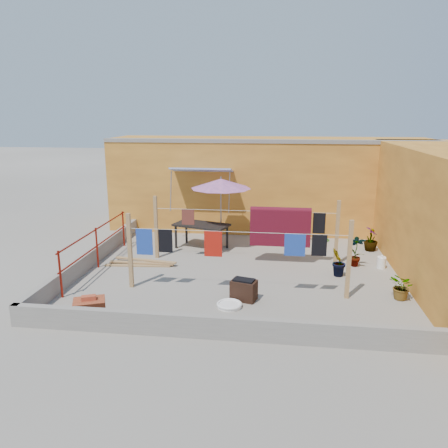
{
  "coord_description": "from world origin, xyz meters",
  "views": [
    {
      "loc": [
        0.94,
        -10.78,
        4.02
      ],
      "look_at": [
        -0.5,
        0.3,
        1.19
      ],
      "focal_mm": 35.0,
      "sensor_mm": 36.0,
      "label": 1
    }
  ],
  "objects_px": {
    "outdoor_table": "(201,226)",
    "plant_back_a": "(296,228)",
    "brick_stack": "(90,310)",
    "green_hose": "(322,239)",
    "patio_umbrella": "(221,184)",
    "brazier": "(244,290)",
    "white_basin": "(229,305)",
    "water_jug_a": "(381,262)",
    "water_jug_b": "(382,263)"
  },
  "relations": [
    {
      "from": "water_jug_b",
      "to": "outdoor_table",
      "type": "bearing_deg",
      "value": 167.12
    },
    {
      "from": "brick_stack",
      "to": "plant_back_a",
      "type": "relative_size",
      "value": 0.91
    },
    {
      "from": "outdoor_table",
      "to": "plant_back_a",
      "type": "xyz_separation_m",
      "value": [
        2.9,
        1.22,
        -0.29
      ]
    },
    {
      "from": "outdoor_table",
      "to": "water_jug_b",
      "type": "relative_size",
      "value": 5.29
    },
    {
      "from": "outdoor_table",
      "to": "green_hose",
      "type": "relative_size",
      "value": 3.96
    },
    {
      "from": "brick_stack",
      "to": "white_basin",
      "type": "distance_m",
      "value": 2.87
    },
    {
      "from": "brick_stack",
      "to": "green_hose",
      "type": "height_order",
      "value": "brick_stack"
    },
    {
      "from": "patio_umbrella",
      "to": "plant_back_a",
      "type": "xyz_separation_m",
      "value": [
        2.32,
        1.02,
        -1.56
      ]
    },
    {
      "from": "water_jug_b",
      "to": "green_hose",
      "type": "relative_size",
      "value": 0.75
    },
    {
      "from": "brazier",
      "to": "water_jug_b",
      "type": "relative_size",
      "value": 1.82
    },
    {
      "from": "white_basin",
      "to": "plant_back_a",
      "type": "distance_m",
      "value": 5.55
    },
    {
      "from": "outdoor_table",
      "to": "brazier",
      "type": "distance_m",
      "value": 4.04
    },
    {
      "from": "outdoor_table",
      "to": "plant_back_a",
      "type": "bearing_deg",
      "value": 22.8
    },
    {
      "from": "white_basin",
      "to": "plant_back_a",
      "type": "height_order",
      "value": "plant_back_a"
    },
    {
      "from": "green_hose",
      "to": "plant_back_a",
      "type": "relative_size",
      "value": 0.56
    },
    {
      "from": "outdoor_table",
      "to": "brazier",
      "type": "relative_size",
      "value": 2.91
    },
    {
      "from": "brick_stack",
      "to": "green_hose",
      "type": "relative_size",
      "value": 1.61
    },
    {
      "from": "water_jug_a",
      "to": "brazier",
      "type": "bearing_deg",
      "value": -143.7
    },
    {
      "from": "outdoor_table",
      "to": "water_jug_a",
      "type": "distance_m",
      "value": 5.25
    },
    {
      "from": "plant_back_a",
      "to": "outdoor_table",
      "type": "bearing_deg",
      "value": -157.2
    },
    {
      "from": "white_basin",
      "to": "water_jug_b",
      "type": "distance_m",
      "value": 4.76
    },
    {
      "from": "water_jug_b",
      "to": "plant_back_a",
      "type": "height_order",
      "value": "plant_back_a"
    },
    {
      "from": "patio_umbrella",
      "to": "water_jug_a",
      "type": "bearing_deg",
      "value": -16.3
    },
    {
      "from": "outdoor_table",
      "to": "brazier",
      "type": "height_order",
      "value": "outdoor_table"
    },
    {
      "from": "water_jug_a",
      "to": "plant_back_a",
      "type": "xyz_separation_m",
      "value": [
        -2.2,
        2.34,
        0.25
      ]
    },
    {
      "from": "outdoor_table",
      "to": "water_jug_b",
      "type": "bearing_deg",
      "value": -12.88
    },
    {
      "from": "brick_stack",
      "to": "water_jug_a",
      "type": "xyz_separation_m",
      "value": [
        6.44,
        3.95,
        -0.07
      ]
    },
    {
      "from": "brazier",
      "to": "water_jug_a",
      "type": "bearing_deg",
      "value": 36.3
    },
    {
      "from": "patio_umbrella",
      "to": "brick_stack",
      "type": "bearing_deg",
      "value": -110.01
    },
    {
      "from": "brazier",
      "to": "outdoor_table",
      "type": "bearing_deg",
      "value": 113.72
    },
    {
      "from": "brazier",
      "to": "white_basin",
      "type": "relative_size",
      "value": 1.13
    },
    {
      "from": "patio_umbrella",
      "to": "brazier",
      "type": "relative_size",
      "value": 3.7
    },
    {
      "from": "plant_back_a",
      "to": "patio_umbrella",
      "type": "bearing_deg",
      "value": -156.41
    },
    {
      "from": "patio_umbrella",
      "to": "brick_stack",
      "type": "relative_size",
      "value": 3.13
    },
    {
      "from": "outdoor_table",
      "to": "water_jug_a",
      "type": "relative_size",
      "value": 5.16
    },
    {
      "from": "outdoor_table",
      "to": "water_jug_a",
      "type": "height_order",
      "value": "outdoor_table"
    },
    {
      "from": "brazier",
      "to": "water_jug_a",
      "type": "xyz_separation_m",
      "value": [
        3.48,
        2.56,
        -0.08
      ]
    },
    {
      "from": "brick_stack",
      "to": "white_basin",
      "type": "relative_size",
      "value": 1.34
    },
    {
      "from": "outdoor_table",
      "to": "white_basin",
      "type": "relative_size",
      "value": 3.28
    },
    {
      "from": "brick_stack",
      "to": "plant_back_a",
      "type": "height_order",
      "value": "plant_back_a"
    },
    {
      "from": "white_basin",
      "to": "green_hose",
      "type": "relative_size",
      "value": 1.21
    },
    {
      "from": "patio_umbrella",
      "to": "white_basin",
      "type": "relative_size",
      "value": 4.18
    },
    {
      "from": "outdoor_table",
      "to": "plant_back_a",
      "type": "height_order",
      "value": "plant_back_a"
    },
    {
      "from": "green_hose",
      "to": "water_jug_b",
      "type": "bearing_deg",
      "value": -61.79
    },
    {
      "from": "patio_umbrella",
      "to": "green_hose",
      "type": "relative_size",
      "value": 5.04
    },
    {
      "from": "brick_stack",
      "to": "water_jug_a",
      "type": "distance_m",
      "value": 7.56
    },
    {
      "from": "outdoor_table",
      "to": "water_jug_a",
      "type": "xyz_separation_m",
      "value": [
        5.1,
        -1.12,
        -0.54
      ]
    },
    {
      "from": "brazier",
      "to": "water_jug_a",
      "type": "height_order",
      "value": "brazier"
    },
    {
      "from": "brazier",
      "to": "plant_back_a",
      "type": "bearing_deg",
      "value": 75.3
    },
    {
      "from": "outdoor_table",
      "to": "brazier",
      "type": "xyz_separation_m",
      "value": [
        1.62,
        -3.68,
        -0.45
      ]
    }
  ]
}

